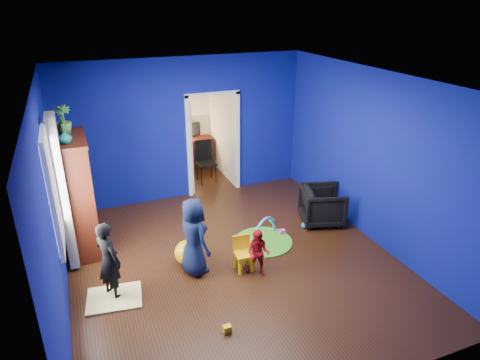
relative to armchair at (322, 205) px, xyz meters
name	(u,v)px	position (x,y,z in m)	size (l,w,h in m)	color
floor	(234,262)	(-2.02, -0.64, -0.35)	(5.00, 5.50, 0.01)	black
ceiling	(233,80)	(-2.02, -0.64, 2.55)	(5.00, 5.50, 0.01)	white
wall_back	(185,130)	(-2.02, 2.11, 1.10)	(5.00, 0.02, 2.90)	navy
wall_front	(341,288)	(-2.02, -3.39, 1.10)	(5.00, 0.02, 2.90)	navy
wall_left	(51,209)	(-4.52, -0.64, 1.10)	(0.02, 5.50, 2.90)	navy
wall_right	(373,158)	(0.48, -0.64, 1.10)	(0.02, 5.50, 2.90)	navy
alcove	(201,125)	(-1.42, 2.98, 0.90)	(1.00, 1.75, 2.50)	silver
armchair	(322,205)	(0.00, 0.00, 0.00)	(0.75, 0.77, 0.70)	black
child_black	(109,260)	(-3.92, -0.75, 0.24)	(0.43, 0.28, 1.17)	black
child_navy	(194,237)	(-2.67, -0.64, 0.27)	(0.60, 0.39, 1.23)	#0F1739
toddler_red	(258,253)	(-1.79, -1.07, 0.03)	(0.37, 0.29, 0.76)	red
vase	(65,137)	(-4.24, 0.43, 1.71)	(0.19, 0.19, 0.19)	#0C5364
potted_plant	(63,120)	(-4.24, 0.95, 1.83)	(0.25, 0.25, 0.45)	#3D8C33
tv_armoire	(75,196)	(-4.24, 0.73, 0.63)	(0.58, 1.14, 1.96)	#3A1409
crt_tv	(78,193)	(-4.20, 0.73, 0.67)	(0.46, 0.70, 0.54)	silver
yellow_blanket	(114,298)	(-3.92, -0.85, -0.33)	(0.75, 0.60, 0.03)	#F2E07A
hopper_ball	(187,253)	(-2.72, -0.39, -0.15)	(0.40, 0.40, 0.40)	yellow
kid_chair	(244,256)	(-1.94, -0.87, -0.10)	(0.28, 0.28, 0.50)	yellow
play_mat	(263,242)	(-1.33, -0.26, -0.34)	(1.01, 1.01, 0.03)	#339321
toy_arch	(263,241)	(-1.33, -0.26, -0.33)	(0.90, 0.90, 0.05)	#3F8CD8
window_left	(51,191)	(-4.51, -0.29, 1.20)	(0.03, 0.95, 1.55)	white
curtain	(63,193)	(-4.39, 0.26, 0.90)	(0.14, 0.42, 2.40)	slate
doorway	(213,145)	(-1.42, 2.11, 0.70)	(1.16, 0.10, 2.10)	white
study_desk	(194,153)	(-1.42, 3.62, 0.03)	(0.88, 0.44, 0.75)	#3D140A
desk_monitor	(192,129)	(-1.42, 3.74, 0.60)	(0.40, 0.05, 0.32)	black
desk_lamp	(182,132)	(-1.70, 3.68, 0.58)	(0.14, 0.14, 0.14)	#FFD88C
folding_chair	(206,163)	(-1.42, 2.66, 0.11)	(0.40, 0.40, 0.92)	black
book_shelf	(190,85)	(-1.42, 3.73, 1.67)	(0.88, 0.24, 0.04)	white
toy_0	(304,225)	(-0.42, -0.08, -0.29)	(0.11, 0.11, 0.11)	blue
toy_1	(227,329)	(-2.67, -2.05, -0.30)	(0.10, 0.08, 0.10)	yellow
toy_2	(272,221)	(-0.89, 0.30, -0.29)	(0.11, 0.11, 0.11)	green
toy_3	(282,232)	(-0.91, -0.15, -0.30)	(0.10, 0.08, 0.10)	#D04EA7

